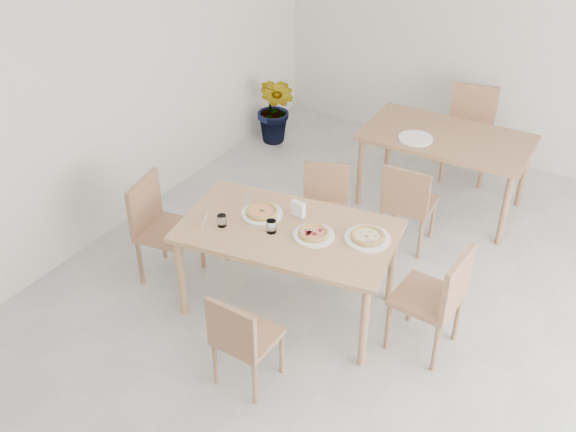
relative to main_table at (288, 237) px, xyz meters
The scene contains 21 objects.
main_table is the anchor object (origin of this frame).
chair_south 0.90m from the main_table, 78.81° to the right, with size 0.39×0.39×0.78m.
chair_north 0.90m from the main_table, 100.49° to the left, with size 0.52×0.52×0.80m.
chair_west 1.14m from the main_table, behind, with size 0.52×0.52×0.89m.
chair_east 1.17m from the main_table, ahead, with size 0.46×0.46×0.88m.
plate_margherita 0.29m from the main_table, 168.60° to the left, with size 0.32×0.32×0.02m, color white.
plate_mushroom 0.60m from the main_table, 18.79° to the left, with size 0.34×0.34×0.02m, color white.
plate_pepperoni 0.23m from the main_table, ahead, with size 0.30×0.30×0.02m, color white.
pizza_margherita 0.29m from the main_table, 168.60° to the left, with size 0.31×0.31×0.03m.
pizza_mushroom 0.60m from the main_table, 18.79° to the left, with size 0.28×0.28×0.03m.
pizza_pepperoni 0.24m from the main_table, ahead, with size 0.25×0.25×0.03m.
tumbler_a 0.51m from the main_table, 152.85° to the right, with size 0.07×0.07×0.09m, color white.
tumbler_b 0.18m from the main_table, 130.67° to the right, with size 0.07×0.07×0.10m, color white.
napkin_holder 0.23m from the main_table, 96.46° to the left, with size 0.12×0.07×0.13m.
fork_a 0.52m from the main_table, 160.79° to the left, with size 0.01×0.17×0.01m, color silver.
fork_b 0.64m from the main_table, 157.01° to the right, with size 0.02×0.18×0.01m, color silver.
second_table 2.11m from the main_table, 77.69° to the left, with size 1.56×0.95×0.75m.
chair_back_s 1.32m from the main_table, 69.89° to the left, with size 0.45×0.45×0.84m.
chair_back_n 2.85m from the main_table, 81.24° to the left, with size 0.55×0.55×0.93m.
plate_empty 1.86m from the main_table, 83.00° to the left, with size 0.31×0.31×0.02m, color white.
potted_plant 2.84m from the main_table, 124.77° to the left, with size 0.45×0.36×0.82m, color #3C7021.
Camera 1 is at (1.13, -3.25, 3.59)m, focal length 42.00 mm.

